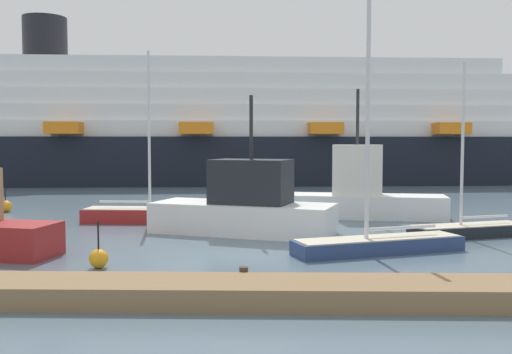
{
  "coord_description": "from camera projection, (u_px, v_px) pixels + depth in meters",
  "views": [
    {
      "loc": [
        0.68,
        -20.03,
        4.08
      ],
      "look_at": [
        0.0,
        10.21,
        2.22
      ],
      "focal_mm": 39.89,
      "sensor_mm": 36.0,
      "label": 1
    }
  ],
  "objects": [
    {
      "name": "sailboat_2",
      "position": [
        379.0,
        240.0,
        20.92
      ],
      "size": [
        6.63,
        3.58,
        9.22
      ],
      "rotation": [
        0.0,
        0.0,
        3.49
      ],
      "color": "navy",
      "rests_on": "ground_plane"
    },
    {
      "name": "channel_buoy_0",
      "position": [
        6.0,
        206.0,
        33.08
      ],
      "size": [
        0.69,
        0.69,
        1.49
      ],
      "color": "orange",
      "rests_on": "ground_plane"
    },
    {
      "name": "channel_buoy_1",
      "position": [
        99.0,
        258.0,
        18.38
      ],
      "size": [
        0.62,
        0.62,
        1.54
      ],
      "color": "orange",
      "rests_on": "ground_plane"
    },
    {
      "name": "dock_pier",
      "position": [
        242.0,
        292.0,
        14.43
      ],
      "size": [
        24.95,
        2.14,
        0.68
      ],
      "color": "olive",
      "rests_on": "ground_plane"
    },
    {
      "name": "cruise_ship",
      "position": [
        198.0,
        131.0,
        56.96
      ],
      "size": [
        84.01,
        18.3,
        16.25
      ],
      "rotation": [
        0.0,
        0.0,
        0.08
      ],
      "color": "black",
      "rests_on": "ground_plane"
    },
    {
      "name": "sailboat_0",
      "position": [
        469.0,
        228.0,
        24.49
      ],
      "size": [
        5.49,
        3.0,
        7.45
      ],
      "rotation": [
        0.0,
        0.0,
        3.46
      ],
      "color": "black",
      "rests_on": "ground_plane"
    },
    {
      "name": "fishing_boat_1",
      "position": [
        362.0,
        194.0,
        30.64
      ],
      "size": [
        8.75,
        3.62,
        6.92
      ],
      "rotation": [
        0.0,
        0.0,
        2.99
      ],
      "color": "white",
      "rests_on": "ground_plane"
    },
    {
      "name": "sailboat_1",
      "position": [
        141.0,
        213.0,
        28.86
      ],
      "size": [
        5.82,
        1.92,
        8.64
      ],
      "rotation": [
        0.0,
        0.0,
        -0.04
      ],
      "color": "maroon",
      "rests_on": "ground_plane"
    },
    {
      "name": "ground_plane",
      "position": [
        250.0,
        257.0,
        20.25
      ],
      "size": [
        600.0,
        600.0,
        0.0
      ],
      "primitive_type": "plane",
      "color": "slate"
    },
    {
      "name": "fishing_boat_2",
      "position": [
        245.0,
        207.0,
        25.32
      ],
      "size": [
        8.57,
        5.18,
        6.14
      ],
      "rotation": [
        0.0,
        0.0,
        -0.31
      ],
      "color": "white",
      "rests_on": "ground_plane"
    }
  ]
}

